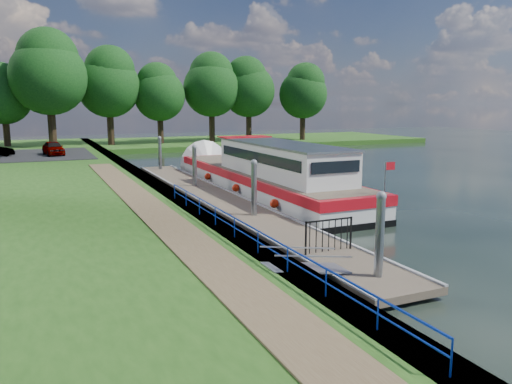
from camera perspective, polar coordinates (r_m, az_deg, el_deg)
name	(u,v)px	position (r m, az deg, el deg)	size (l,w,h in m)	color
ground	(367,284)	(15.82, 12.57, -10.19)	(160.00, 160.00, 0.00)	black
bank_edge	(164,196)	(28.04, -10.44, -0.43)	(1.10, 90.00, 0.78)	#473D2D
far_bank	(204,143)	(67.39, -5.96, 5.65)	(60.00, 18.00, 0.60)	#244F16
footpath	(161,218)	(20.87, -10.79, -2.89)	(1.60, 40.00, 0.05)	brown
carpark	(9,156)	(50.07, -26.40, 3.73)	(14.00, 12.00, 0.06)	black
blue_fence	(245,229)	(16.60, -1.21, -4.23)	(0.04, 18.04, 0.72)	#0C2DBF
pontoon	(220,202)	(26.92, -4.13, -1.17)	(2.50, 30.00, 0.56)	brown
mooring_piles	(220,182)	(26.73, -4.16, 1.14)	(0.30, 27.30, 3.55)	gray
gangway	(306,267)	(15.04, 5.77, -8.55)	(2.58, 1.00, 0.92)	#A5A8AD
gate_panel	(329,231)	(17.21, 8.34, -4.39)	(1.85, 0.05, 1.15)	black
barge	(259,175)	(30.68, 0.36, 1.95)	(4.36, 21.15, 4.78)	black
horizon_trees	(98,81)	(61.01, -17.58, 11.98)	(54.38, 10.03, 12.87)	#332316
car_a	(53,148)	(48.79, -22.16, 4.68)	(1.50, 3.73, 1.27)	#999999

